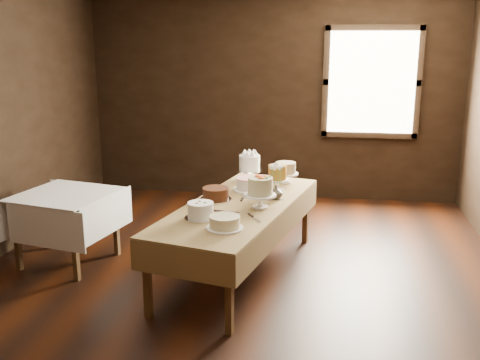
# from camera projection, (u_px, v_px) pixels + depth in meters

# --- Properties ---
(floor) EXTENTS (5.00, 6.00, 0.01)m
(floor) POSITION_uv_depth(u_px,v_px,m) (237.00, 288.00, 4.98)
(floor) COLOR black
(floor) RESTS_ON ground
(wall_back) EXTENTS (5.00, 0.02, 2.80)m
(wall_back) POSITION_uv_depth(u_px,v_px,m) (272.00, 96.00, 7.49)
(wall_back) COLOR black
(wall_back) RESTS_ON ground
(wall_front) EXTENTS (5.00, 0.02, 2.80)m
(wall_front) POSITION_uv_depth(u_px,v_px,m) (83.00, 296.00, 1.76)
(wall_front) COLOR black
(wall_front) RESTS_ON ground
(window) EXTENTS (1.10, 0.05, 1.30)m
(window) POSITION_uv_depth(u_px,v_px,m) (372.00, 83.00, 7.19)
(window) COLOR #FFEABF
(window) RESTS_ON wall_back
(display_table) EXTENTS (1.37, 2.39, 0.69)m
(display_table) POSITION_uv_depth(u_px,v_px,m) (239.00, 209.00, 5.11)
(display_table) COLOR #452D15
(display_table) RESTS_ON ground
(side_table) EXTENTS (1.00, 1.00, 0.71)m
(side_table) POSITION_uv_depth(u_px,v_px,m) (66.00, 202.00, 5.39)
(side_table) COLOR #452D15
(side_table) RESTS_ON ground
(cake_meringue) EXTENTS (0.31, 0.31, 0.28)m
(cake_meringue) POSITION_uv_depth(u_px,v_px,m) (249.00, 168.00, 5.91)
(cake_meringue) COLOR silver
(cake_meringue) RESTS_ON display_table
(cake_speckled) EXTENTS (0.29, 0.29, 0.23)m
(cake_speckled) POSITION_uv_depth(u_px,v_px,m) (286.00, 174.00, 5.80)
(cake_speckled) COLOR white
(cake_speckled) RESTS_ON display_table
(cake_lattice) EXTENTS (0.35, 0.35, 0.12)m
(cake_lattice) POSITION_uv_depth(u_px,v_px,m) (249.00, 185.00, 5.54)
(cake_lattice) COLOR white
(cake_lattice) RESTS_ON display_table
(cake_caramel) EXTENTS (0.25, 0.25, 0.28)m
(cake_caramel) POSITION_uv_depth(u_px,v_px,m) (277.00, 180.00, 5.49)
(cake_caramel) COLOR white
(cake_caramel) RESTS_ON display_table
(cake_chocolate) EXTENTS (0.35, 0.35, 0.12)m
(cake_chocolate) POSITION_uv_depth(u_px,v_px,m) (216.00, 194.00, 5.21)
(cake_chocolate) COLOR silver
(cake_chocolate) RESTS_ON display_table
(cake_flowers) EXTENTS (0.29, 0.29, 0.29)m
(cake_flowers) POSITION_uv_depth(u_px,v_px,m) (260.00, 194.00, 4.95)
(cake_flowers) COLOR white
(cake_flowers) RESTS_ON display_table
(cake_swirl) EXTENTS (0.30, 0.30, 0.14)m
(cake_swirl) POSITION_uv_depth(u_px,v_px,m) (201.00, 211.00, 4.68)
(cake_swirl) COLOR silver
(cake_swirl) RESTS_ON display_table
(cake_cream) EXTENTS (0.30, 0.30, 0.11)m
(cake_cream) POSITION_uv_depth(u_px,v_px,m) (225.00, 223.00, 4.44)
(cake_cream) COLOR white
(cake_cream) RESTS_ON display_table
(cake_server_a) EXTENTS (0.24, 0.05, 0.01)m
(cake_server_a) POSITION_uv_depth(u_px,v_px,m) (231.00, 212.00, 4.86)
(cake_server_a) COLOR silver
(cake_server_a) RESTS_ON display_table
(cake_server_b) EXTENTS (0.15, 0.22, 0.01)m
(cake_server_b) POSITION_uv_depth(u_px,v_px,m) (256.00, 220.00, 4.66)
(cake_server_b) COLOR silver
(cake_server_b) RESTS_ON display_table
(cake_server_c) EXTENTS (0.03, 0.24, 0.01)m
(cake_server_c) POSITION_uv_depth(u_px,v_px,m) (244.00, 196.00, 5.33)
(cake_server_c) COLOR silver
(cake_server_c) RESTS_ON display_table
(cake_server_d) EXTENTS (0.24, 0.10, 0.01)m
(cake_server_d) POSITION_uv_depth(u_px,v_px,m) (276.00, 199.00, 5.23)
(cake_server_d) COLOR silver
(cake_server_d) RESTS_ON display_table
(flower_vase) EXTENTS (0.17, 0.17, 0.13)m
(flower_vase) POSITION_uv_depth(u_px,v_px,m) (276.00, 192.00, 5.24)
(flower_vase) COLOR #2D2823
(flower_vase) RESTS_ON display_table
(flower_bouquet) EXTENTS (0.14, 0.14, 0.20)m
(flower_bouquet) POSITION_uv_depth(u_px,v_px,m) (276.00, 173.00, 5.19)
(flower_bouquet) COLOR white
(flower_bouquet) RESTS_ON flower_vase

